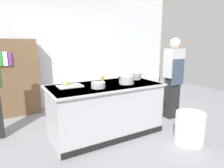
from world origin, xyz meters
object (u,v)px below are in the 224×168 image
(person_chef, at_px, (173,76))
(stock_pot, at_px, (126,80))
(juice_cup, at_px, (102,79))
(bookshelf, at_px, (12,78))
(sauce_pan, at_px, (136,77))
(mixing_bowl, at_px, (98,85))
(trash_bin, at_px, (190,128))
(onion, at_px, (66,83))

(person_chef, bearing_deg, stock_pot, 84.10)
(juice_cup, xyz_separation_m, bookshelf, (-1.46, 1.52, -0.10))
(juice_cup, bearing_deg, stock_pot, -54.20)
(sauce_pan, relative_size, mixing_bowl, 1.06)
(juice_cup, relative_size, bookshelf, 0.06)
(bookshelf, bearing_deg, person_chef, -31.55)
(juice_cup, height_order, bookshelf, bookshelf)
(sauce_pan, xyz_separation_m, trash_bin, (0.25, -1.13, -0.70))
(trash_bin, height_order, bookshelf, bookshelf)
(juice_cup, relative_size, trash_bin, 0.19)
(mixing_bowl, bearing_deg, stock_pot, 4.84)
(onion, height_order, trash_bin, onion)
(onion, distance_m, juice_cup, 0.72)
(stock_pot, xyz_separation_m, juice_cup, (-0.28, 0.39, -0.03))
(sauce_pan, bearing_deg, onion, 177.68)
(onion, bearing_deg, trash_bin, -35.65)
(trash_bin, bearing_deg, bookshelf, 130.60)
(onion, distance_m, person_chef, 2.26)
(sauce_pan, relative_size, bookshelf, 0.14)
(stock_pot, height_order, mixing_bowl, stock_pot)
(onion, distance_m, mixing_bowl, 0.55)
(onion, relative_size, juice_cup, 0.86)
(stock_pot, height_order, juice_cup, stock_pot)
(trash_bin, bearing_deg, mixing_bowl, 145.94)
(mixing_bowl, distance_m, juice_cup, 0.53)
(stock_pot, relative_size, trash_bin, 0.64)
(stock_pot, relative_size, bookshelf, 0.19)
(stock_pot, xyz_separation_m, mixing_bowl, (-0.58, -0.05, -0.03))
(sauce_pan, bearing_deg, trash_bin, -77.50)
(sauce_pan, bearing_deg, bookshelf, 142.18)
(sauce_pan, distance_m, trash_bin, 1.35)
(onion, xyz_separation_m, trash_bin, (1.66, -1.19, -0.71))
(mixing_bowl, height_order, person_chef, person_chef)
(bookshelf, bearing_deg, sauce_pan, -37.82)
(mixing_bowl, bearing_deg, person_chef, 3.82)
(stock_pot, relative_size, sauce_pan, 1.36)
(juice_cup, bearing_deg, mixing_bowl, -124.29)
(person_chef, bearing_deg, onion, 74.95)
(stock_pot, distance_m, bookshelf, 2.59)
(onion, height_order, bookshelf, bookshelf)
(stock_pot, xyz_separation_m, bookshelf, (-1.74, 1.91, -0.12))
(sauce_pan, height_order, bookshelf, bookshelf)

